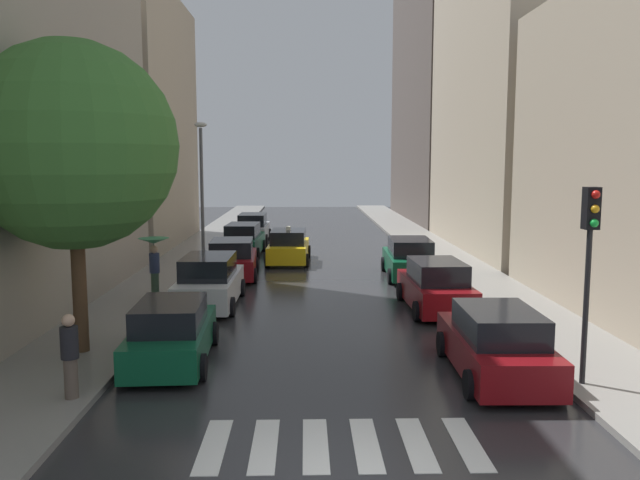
% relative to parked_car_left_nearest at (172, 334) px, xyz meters
% --- Properties ---
extents(ground_plane, '(28.00, 72.00, 0.04)m').
position_rel_parked_car_left_nearest_xyz_m(ground_plane, '(3.94, 17.66, -0.76)').
color(ground_plane, '#29292B').
extents(sidewalk_left, '(3.00, 72.00, 0.15)m').
position_rel_parked_car_left_nearest_xyz_m(sidewalk_left, '(-2.56, 17.66, -0.67)').
color(sidewalk_left, gray).
rests_on(sidewalk_left, ground).
extents(sidewalk_right, '(3.00, 72.00, 0.15)m').
position_rel_parked_car_left_nearest_xyz_m(sidewalk_right, '(10.44, 17.66, -0.67)').
color(sidewalk_right, gray).
rests_on(sidewalk_right, ground).
extents(crosswalk_stripes, '(4.95, 2.20, 0.01)m').
position_rel_parked_car_left_nearest_xyz_m(crosswalk_stripes, '(3.94, -4.70, -0.74)').
color(crosswalk_stripes, silver).
rests_on(crosswalk_stripes, ground).
extents(building_left_mid, '(6.00, 13.40, 14.47)m').
position_rel_parked_car_left_nearest_xyz_m(building_left_mid, '(-7.06, 22.21, 6.49)').
color(building_left_mid, '#B2A38C').
rests_on(building_left_mid, ground).
extents(building_right_mid, '(6.00, 16.20, 22.82)m').
position_rel_parked_car_left_nearest_xyz_m(building_right_mid, '(14.94, 20.05, 10.66)').
color(building_right_mid, '#B2A38C').
rests_on(building_right_mid, ground).
extents(building_right_far, '(6.00, 19.64, 25.24)m').
position_rel_parked_car_left_nearest_xyz_m(building_right_far, '(14.94, 38.52, 11.88)').
color(building_right_far, '#564C47').
rests_on(building_right_far, ground).
extents(parked_car_left_nearest, '(2.14, 4.47, 1.58)m').
position_rel_parked_car_left_nearest_xyz_m(parked_car_left_nearest, '(0.00, 0.00, 0.00)').
color(parked_car_left_nearest, '#0C4C2D').
rests_on(parked_car_left_nearest, ground).
extents(parked_car_left_second, '(2.10, 4.74, 1.79)m').
position_rel_parked_car_left_nearest_xyz_m(parked_car_left_second, '(0.02, 6.21, 0.09)').
color(parked_car_left_second, silver).
rests_on(parked_car_left_second, ground).
extents(parked_car_left_third, '(2.33, 4.42, 1.67)m').
position_rel_parked_car_left_nearest_xyz_m(parked_car_left_third, '(0.19, 11.60, 0.04)').
color(parked_car_left_third, maroon).
rests_on(parked_car_left_third, ground).
extents(parked_car_left_fourth, '(2.16, 4.81, 1.71)m').
position_rel_parked_car_left_nearest_xyz_m(parked_car_left_fourth, '(0.05, 17.99, 0.06)').
color(parked_car_left_fourth, '#0C4C2D').
rests_on(parked_car_left_fourth, ground).
extents(parked_car_left_fifth, '(2.04, 4.80, 1.75)m').
position_rel_parked_car_left_nearest_xyz_m(parked_car_left_fifth, '(0.08, 23.83, 0.07)').
color(parked_car_left_fifth, '#B2B7BF').
rests_on(parked_car_left_fifth, ground).
extents(parked_car_right_nearest, '(2.14, 4.58, 1.64)m').
position_rel_parked_car_left_nearest_xyz_m(parked_car_right_nearest, '(7.74, -1.19, 0.03)').
color(parked_car_right_nearest, maroon).
rests_on(parked_car_right_nearest, ground).
extents(parked_car_right_second, '(2.13, 4.57, 1.71)m').
position_rel_parked_car_left_nearest_xyz_m(parked_car_right_second, '(7.70, 5.44, 0.05)').
color(parked_car_right_second, maroon).
rests_on(parked_car_right_second, ground).
extents(parked_car_right_third, '(2.24, 4.74, 1.70)m').
position_rel_parked_car_left_nearest_xyz_m(parked_car_right_third, '(7.80, 11.48, 0.05)').
color(parked_car_right_third, '#0C4C2D').
rests_on(parked_car_right_third, ground).
extents(taxi_midroad, '(2.21, 4.53, 1.81)m').
position_rel_parked_car_left_nearest_xyz_m(taxi_midroad, '(2.50, 15.72, 0.02)').
color(taxi_midroad, yellow).
rests_on(taxi_midroad, ground).
extents(pedestrian_foreground, '(1.09, 1.09, 2.13)m').
position_rel_parked_car_left_nearest_xyz_m(pedestrian_foreground, '(-2.05, 7.03, 0.98)').
color(pedestrian_foreground, '#38513D').
rests_on(pedestrian_foreground, sidewalk_left).
extents(pedestrian_near_tree, '(0.36, 0.36, 1.77)m').
position_rel_parked_car_left_nearest_xyz_m(pedestrian_near_tree, '(-1.50, -2.72, 0.34)').
color(pedestrian_near_tree, brown).
rests_on(pedestrian_near_tree, sidewalk_left).
extents(street_tree_left, '(5.18, 5.18, 7.81)m').
position_rel_parked_car_left_nearest_xyz_m(street_tree_left, '(-2.42, 0.57, 4.62)').
color(street_tree_left, '#513823').
rests_on(street_tree_left, sidewalk_left).
extents(traffic_light_right_corner, '(0.30, 0.42, 4.30)m').
position_rel_parked_car_left_nearest_xyz_m(traffic_light_right_corner, '(9.39, -2.12, 2.54)').
color(traffic_light_right_corner, black).
rests_on(traffic_light_right_corner, sidewalk_right).
extents(lamp_post_left, '(0.60, 0.28, 6.66)m').
position_rel_parked_car_left_nearest_xyz_m(lamp_post_left, '(-1.61, 15.13, 3.26)').
color(lamp_post_left, '#595B60').
rests_on(lamp_post_left, sidewalk_left).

